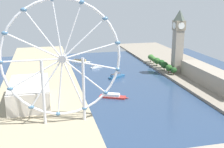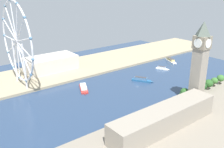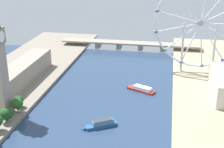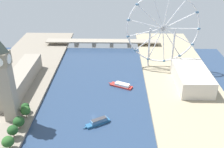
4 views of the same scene
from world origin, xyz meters
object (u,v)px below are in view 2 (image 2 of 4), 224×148
Objects in this scene: clock_tower at (200,62)px; tour_boat_0 at (142,80)px; riverside_hall at (51,63)px; tour_boat_1 at (84,88)px; parliament_block at (165,118)px; tour_boat_2 at (162,68)px; ferris_wheel at (17,42)px; tour_boat_3 at (171,60)px.

clock_tower is 3.12× the size of tour_boat_0.
tour_boat_0 is at bearing -2.59° from clock_tower.
tour_boat_1 is at bearing -178.95° from riverside_hall.
clock_tower is at bearing -78.26° from parliament_block.
tour_boat_0 is (97.28, -67.96, -10.00)m from parliament_block.
parliament_block is 4.13× the size of tour_boat_0.
clock_tower is 126.38m from tour_boat_2.
clock_tower is 0.76× the size of parliament_block.
tour_boat_0 is at bearing -34.94° from parliament_block.
ferris_wheel is 3.77× the size of tour_boat_0.
ferris_wheel reaches higher than tour_boat_1.
parliament_block reaches higher than tour_boat_2.
tour_boat_0 is (83.95, -3.80, -44.86)m from clock_tower.
clock_tower reaches higher than tour_boat_0.
riverside_hall is (205.83, 7.65, 0.47)m from parliament_block.
tour_boat_1 is 0.99× the size of tour_boat_3.
ferris_wheel is at bearing -131.57° from tour_boat_2.
riverside_hall reaches higher than tour_boat_0.
ferris_wheel is 3.21× the size of tour_boat_3.
ferris_wheel is at bearing 37.69° from clock_tower.
tour_boat_0 is at bearing -145.14° from riverside_hall.
clock_tower reaches higher than tour_boat_3.
clock_tower is 2.66× the size of tour_boat_3.
clock_tower is 0.83× the size of ferris_wheel.
parliament_block is at bearing -66.04° from tour_boat_0.
riverside_hall reaches higher than tour_boat_3.
riverside_hall is at bearing -89.28° from tour_boat_3.
tour_boat_3 is (18.41, -41.68, 0.34)m from tour_boat_2.
riverside_hall reaches higher than tour_boat_2.
ferris_wheel is 3.24× the size of tour_boat_1.
riverside_hall is 3.37× the size of tour_boat_2.
parliament_block is at bearing -28.35° from tour_boat_3.
tour_boat_3 is at bearing 78.00° from tour_boat_0.
tour_boat_0 is 0.85× the size of tour_boat_3.
ferris_wheel is (175.77, 61.34, 43.95)m from parliament_block.
tour_boat_3 is (10.67, -174.19, 0.35)m from tour_boat_1.
tour_boat_3 is (131.96, -168.09, -10.11)m from parliament_block.
clock_tower is 208.32m from riverside_hall.
clock_tower is 205.47m from ferris_wheel.
tour_boat_2 is at bearing -31.85° from clock_tower.
riverside_hall is 2.61× the size of tour_boat_0.
tour_boat_2 is (-62.22, -187.75, -54.40)m from ferris_wheel.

